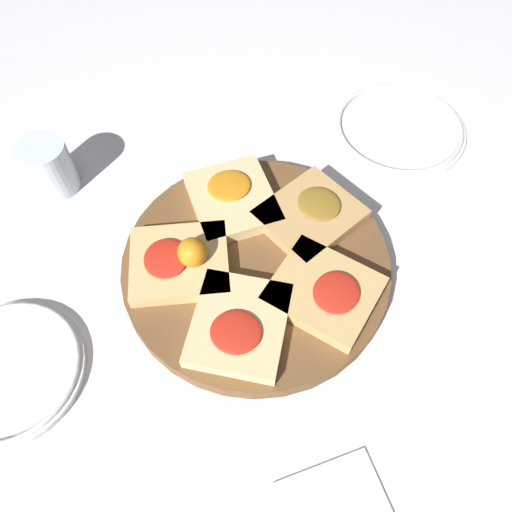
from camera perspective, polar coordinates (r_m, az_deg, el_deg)
ground_plane at (r=0.71m, az=0.00°, el=-1.52°), size 3.00×3.00×0.00m
serving_board at (r=0.70m, az=0.00°, el=-0.99°), size 0.37×0.37×0.02m
focaccia_slice_0 at (r=0.72m, az=6.27°, el=4.74°), size 0.15×0.13×0.03m
focaccia_slice_1 at (r=0.74m, az=-2.71°, el=6.59°), size 0.14×0.15×0.03m
focaccia_slice_2 at (r=0.68m, az=-8.60°, el=-0.52°), size 0.17×0.16×0.05m
focaccia_slice_3 at (r=0.63m, az=-1.97°, el=-7.89°), size 0.17×0.17×0.03m
focaccia_slice_4 at (r=0.66m, az=7.85°, el=-4.03°), size 0.16×0.17×0.03m
plate_left at (r=0.71m, az=-26.68°, el=-11.68°), size 0.19×0.19×0.02m
plate_right at (r=0.91m, az=16.02°, el=13.86°), size 0.22×0.22×0.02m
water_glass at (r=0.83m, az=-22.56°, el=9.37°), size 0.07×0.07×0.08m
napkin_stack at (r=0.61m, az=9.23°, el=-26.71°), size 0.13×0.12×0.01m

